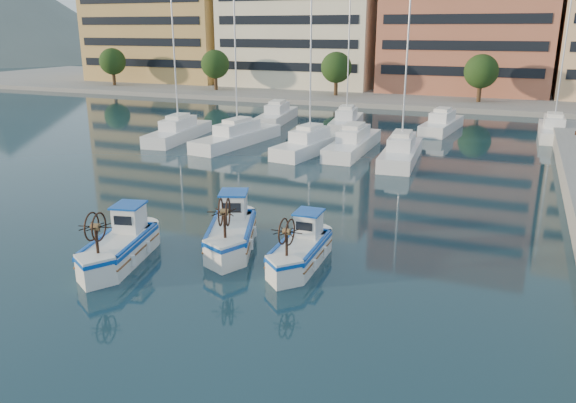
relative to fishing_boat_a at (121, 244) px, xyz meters
name	(u,v)px	position (x,y,z in m)	size (l,w,h in m)	color
ground	(260,271)	(5.68, 1.18, -0.74)	(300.00, 300.00, 0.00)	#1A3945
waterfront	(536,12)	(14.91, 66.23, 10.36)	(180.00, 40.00, 25.60)	gray
yacht_marina	(370,134)	(2.88, 29.03, -0.21)	(39.60, 23.04, 11.50)	white
fishing_boat_a	(121,244)	(0.00, 0.00, 0.00)	(2.64, 4.42, 2.68)	white
fishing_boat_b	(231,230)	(3.42, 3.13, 0.02)	(3.17, 4.58, 2.76)	white
fishing_boat_c	(301,248)	(6.88, 2.54, -0.06)	(1.74, 3.96, 2.45)	white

